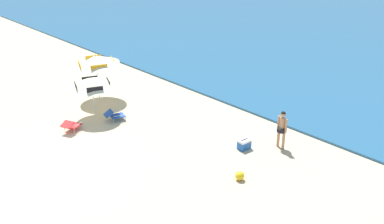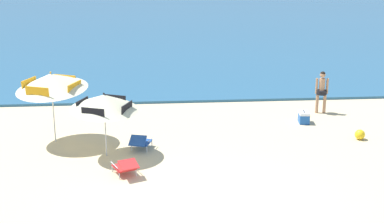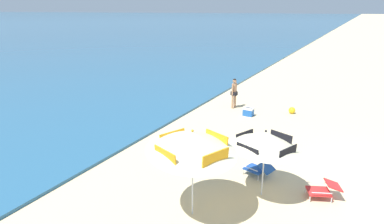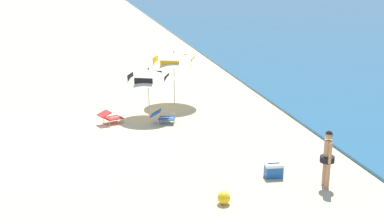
% 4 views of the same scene
% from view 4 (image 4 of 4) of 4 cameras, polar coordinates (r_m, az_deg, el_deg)
% --- Properties ---
extents(ground_plane, '(800.00, 800.00, 0.00)m').
position_cam_4_polar(ground_plane, '(17.92, -15.24, -3.39)').
color(ground_plane, '#D1BA8E').
extents(beach_umbrella_striped_main, '(2.71, 2.73, 1.99)m').
position_cam_4_polar(beach_umbrella_striped_main, '(20.03, -4.84, 4.11)').
color(beach_umbrella_striped_main, silver).
rests_on(beach_umbrella_striped_main, ground).
extents(beach_umbrella_striped_second, '(3.01, 3.03, 2.38)m').
position_cam_4_polar(beach_umbrella_striped_second, '(21.82, -2.02, 6.00)').
color(beach_umbrella_striped_second, silver).
rests_on(beach_umbrella_striped_second, ground).
extents(lounge_chair_under_umbrella, '(0.82, 1.00, 0.50)m').
position_cam_4_polar(lounge_chair_under_umbrella, '(19.62, -9.03, -0.49)').
color(lounge_chair_under_umbrella, red).
rests_on(lounge_chair_under_umbrella, ground).
extents(lounge_chair_beside_umbrella, '(0.76, 1.01, 0.52)m').
position_cam_4_polar(lounge_chair_beside_umbrella, '(19.45, -3.23, -0.49)').
color(lounge_chair_beside_umbrella, '#1E4799').
rests_on(lounge_chair_beside_umbrella, ground).
extents(person_standing_near_shore, '(0.47, 0.39, 1.58)m').
position_cam_4_polar(person_standing_near_shore, '(14.17, 14.74, -4.59)').
color(person_standing_near_shore, tan).
rests_on(person_standing_near_shore, ground).
extents(cooler_box, '(0.39, 0.52, 0.43)m').
position_cam_4_polar(cooler_box, '(14.77, 9.00, -6.36)').
color(cooler_box, '#1E56A8').
rests_on(cooler_box, ground).
extents(beach_ball, '(0.33, 0.33, 0.33)m').
position_cam_4_polar(beach_ball, '(13.06, 3.54, -9.44)').
color(beach_ball, yellow).
rests_on(beach_ball, ground).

